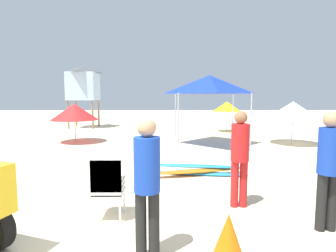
{
  "coord_description": "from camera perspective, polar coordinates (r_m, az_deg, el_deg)",
  "views": [
    {
      "loc": [
        1.14,
        -3.43,
        1.97
      ],
      "look_at": [
        1.2,
        3.38,
        1.26
      ],
      "focal_mm": 28.8,
      "sensor_mm": 36.0,
      "label": 1
    }
  ],
  "objects": [
    {
      "name": "beach_umbrella_far",
      "position": [
        12.62,
        24.93,
        3.02
      ],
      "size": [
        2.16,
        2.16,
        1.83
      ],
      "color": "beige",
      "rests_on": "ground"
    },
    {
      "name": "stacked_plastic_chairs",
      "position": [
        4.5,
        -12.66,
        -11.26
      ],
      "size": [
        0.48,
        0.48,
        1.11
      ],
      "color": "white",
      "rests_on": "ground"
    },
    {
      "name": "lifeguard_near_center",
      "position": [
        5.01,
        14.97,
        -5.36
      ],
      "size": [
        0.32,
        0.32,
        1.75
      ],
      "color": "red",
      "rests_on": "ground"
    },
    {
      "name": "surfboard_pile",
      "position": [
        7.08,
        6.15,
        -9.26
      ],
      "size": [
        2.65,
        0.88,
        0.24
      ],
      "color": "#268CCC",
      "rests_on": "ground"
    },
    {
      "name": "popup_canopy",
      "position": [
        11.42,
        8.74,
        8.68
      ],
      "size": [
        2.75,
        2.75,
        2.91
      ],
      "color": "#B2B2B7",
      "rests_on": "ground"
    },
    {
      "name": "lifeguard_tower",
      "position": [
        18.82,
        -17.53,
        8.68
      ],
      "size": [
        1.98,
        1.98,
        4.07
      ],
      "color": "olive",
      "rests_on": "ground"
    },
    {
      "name": "lifeguard_far_right",
      "position": [
        3.32,
        -4.45,
        -11.02
      ],
      "size": [
        0.32,
        0.32,
        1.74
      ],
      "color": "black",
      "rests_on": "ground"
    },
    {
      "name": "beach_umbrella_mid",
      "position": [
        16.03,
        12.36,
        4.06
      ],
      "size": [
        1.62,
        1.62,
        1.77
      ],
      "color": "beige",
      "rests_on": "ground"
    },
    {
      "name": "lifeguard_near_left",
      "position": [
        4.62,
        30.91,
        -6.68
      ],
      "size": [
        0.32,
        0.32,
        1.78
      ],
      "color": "black",
      "rests_on": "ground"
    },
    {
      "name": "beach_umbrella_left",
      "position": [
        12.63,
        -19.17,
        2.85
      ],
      "size": [
        2.07,
        2.07,
        1.72
      ],
      "color": "beige",
      "rests_on": "ground"
    },
    {
      "name": "ground",
      "position": [
        4.12,
        -18.0,
        -23.01
      ],
      "size": [
        80.0,
        80.0,
        0.0
      ],
      "primitive_type": "plane",
      "color": "beige"
    },
    {
      "name": "traffic_cone_near",
      "position": [
        3.72,
        12.68,
        -21.44
      ],
      "size": [
        0.38,
        0.38,
        0.54
      ],
      "primitive_type": "cone",
      "color": "orange",
      "rests_on": "ground"
    }
  ]
}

